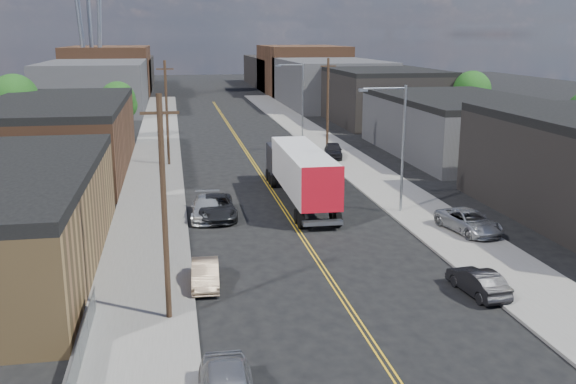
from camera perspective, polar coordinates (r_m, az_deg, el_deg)
name	(u,v)px	position (r m, az deg, el deg)	size (l,w,h in m)	color
ground	(238,139)	(78.18, -4.48, 4.71)	(260.00, 260.00, 0.00)	black
centerline	(253,163)	(63.50, -3.09, 2.62)	(0.32, 120.00, 0.01)	gold
sidewalk_left	(156,165)	(63.05, -11.70, 2.33)	(5.00, 140.00, 0.15)	slate
sidewalk_right	(346,159)	(65.33, 5.21, 2.96)	(5.00, 140.00, 0.15)	slate
warehouse_brown	(59,136)	(62.35, -19.71, 4.69)	(12.00, 26.00, 6.60)	#533221
industrial_right_b	(459,125)	(70.10, 15.00, 5.75)	(14.00, 24.00, 6.10)	#343436
industrial_right_c	(381,96)	(94.04, 8.30, 8.48)	(14.00, 22.00, 7.60)	black
skyline_left_a	(96,86)	(112.81, -16.68, 9.02)	(16.00, 30.00, 8.00)	#343436
skyline_right_a	(330,83)	(115.50, 3.72, 9.66)	(16.00, 30.00, 8.00)	#343436
skyline_left_b	(109,72)	(137.57, -15.61, 10.27)	(16.00, 26.00, 10.00)	#533221
skyline_right_b	(302,70)	(139.79, 1.23, 10.82)	(16.00, 26.00, 10.00)	#533221
skyline_left_c	(117,73)	(157.55, -14.94, 10.16)	(16.00, 40.00, 7.00)	black
skyline_right_c	(285,72)	(159.49, -0.23, 10.65)	(16.00, 40.00, 7.00)	black
streetlight_near	(398,139)	(45.07, 9.75, 4.69)	(3.39, 0.25, 9.00)	gray
streetlight_far	(299,94)	(78.64, 1.02, 8.72)	(3.39, 0.25, 9.00)	gray
utility_pole_left_near	(164,208)	(27.77, -10.95, -1.44)	(1.60, 0.26, 10.00)	black
utility_pole_left_far	(167,113)	(62.24, -10.72, 6.95)	(1.60, 0.26, 10.00)	black
utility_pole_right	(328,106)	(67.13, 3.55, 7.65)	(1.60, 0.26, 10.00)	black
tree_left_mid	(15,101)	(73.96, -23.09, 7.42)	(5.10, 5.04, 8.37)	black
tree_left_far	(118,102)	(79.45, -14.84, 7.76)	(4.35, 4.20, 6.97)	black
tree_right_far	(472,92)	(85.89, 16.06, 8.52)	(4.85, 4.76, 7.91)	black
semi_truck	(298,170)	(48.34, 0.94, 1.99)	(2.89, 16.17, 4.23)	silver
car_left_b	(205,274)	(32.71, -7.36, -7.24)	(1.34, 3.85, 1.27)	#987E63
car_left_c	(216,207)	(44.43, -6.42, -1.34)	(2.57, 5.57, 1.55)	black
car_left_d	(207,208)	(44.41, -7.21, -1.41)	(2.08, 5.13, 1.49)	#B1B5B7
car_right_oncoming	(478,282)	(32.79, 16.52, -7.65)	(1.37, 3.92, 1.29)	black
car_right_lot_a	(469,221)	(42.14, 15.78, -2.52)	(2.32, 5.02, 1.40)	#9B9DA0
car_right_lot_c	(333,150)	(65.21, 4.04, 3.71)	(1.80, 4.47, 1.52)	black
car_ahead_truck	(291,159)	(61.46, 0.24, 2.91)	(2.29, 4.97, 1.38)	black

